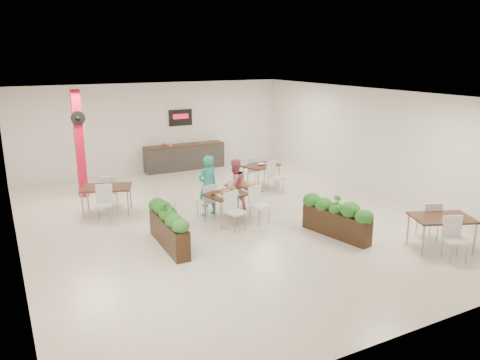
% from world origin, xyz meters
% --- Properties ---
extents(ground, '(12.00, 12.00, 0.00)m').
position_xyz_m(ground, '(0.00, 0.00, 0.00)').
color(ground, beige).
rests_on(ground, ground).
extents(room_shell, '(10.10, 12.10, 3.22)m').
position_xyz_m(room_shell, '(0.00, 0.00, 2.01)').
color(room_shell, white).
rests_on(room_shell, ground).
extents(red_column, '(0.40, 0.41, 3.20)m').
position_xyz_m(red_column, '(-3.00, 3.79, 1.64)').
color(red_column, red).
rests_on(red_column, ground).
extents(service_counter, '(3.00, 0.64, 2.20)m').
position_xyz_m(service_counter, '(1.00, 5.65, 0.49)').
color(service_counter, '#2A2825').
rests_on(service_counter, ground).
extents(main_table, '(1.55, 1.85, 0.92)m').
position_xyz_m(main_table, '(0.05, -0.16, 0.64)').
color(main_table, '#321910').
rests_on(main_table, ground).
extents(diner_man, '(0.67, 0.51, 1.63)m').
position_xyz_m(diner_man, '(-0.34, 0.49, 0.82)').
color(diner_man, teal).
rests_on(diner_man, ground).
extents(diner_woman, '(0.81, 0.69, 1.45)m').
position_xyz_m(diner_woman, '(0.46, 0.49, 0.72)').
color(diner_woman, '#E1647E').
rests_on(diner_woman, ground).
extents(planter_left, '(0.44, 2.03, 1.06)m').
position_xyz_m(planter_left, '(-1.99, -1.07, 0.52)').
color(planter_left, black).
rests_on(planter_left, ground).
extents(planter_right, '(0.72, 1.90, 1.01)m').
position_xyz_m(planter_right, '(1.69, -2.32, 0.50)').
color(planter_right, black).
rests_on(planter_right, ground).
extents(side_table_a, '(1.50, 1.67, 0.92)m').
position_xyz_m(side_table_a, '(-2.70, 1.87, 0.64)').
color(side_table_a, '#321910').
rests_on(side_table_a, ground).
extents(side_table_b, '(1.29, 1.67, 0.92)m').
position_xyz_m(side_table_b, '(2.26, 2.13, 0.62)').
color(side_table_b, '#321910').
rests_on(side_table_b, ground).
extents(side_table_c, '(1.50, 1.66, 0.92)m').
position_xyz_m(side_table_c, '(3.25, -3.98, 0.63)').
color(side_table_c, '#321910').
rests_on(side_table_c, ground).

